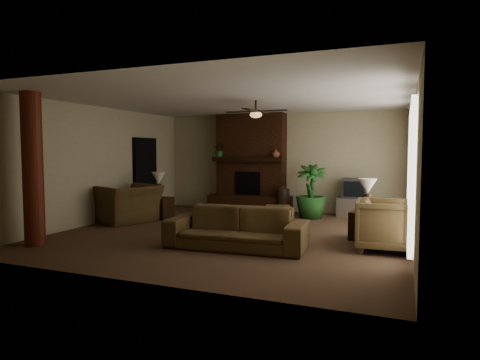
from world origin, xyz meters
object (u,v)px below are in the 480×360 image
at_px(lamp_left, 159,180).
at_px(lamp_right, 367,189).
at_px(log_column, 33,169).
at_px(floor_vase, 283,199).
at_px(tv_stand, 354,207).
at_px(ottoman, 278,214).
at_px(armchair_right, 386,223).
at_px(armchair_left, 127,197).
at_px(coffee_table, 241,215).
at_px(sofa, 236,221).
at_px(floor_plant, 311,203).
at_px(side_table_right, 364,226).
at_px(side_table_left, 161,208).

height_order(lamp_left, lamp_right, same).
distance_m(log_column, floor_vase, 6.22).
bearing_deg(tv_stand, lamp_left, -151.28).
distance_m(log_column, ottoman, 5.43).
bearing_deg(armchair_right, armchair_left, 79.90).
relative_size(log_column, coffee_table, 2.33).
xyz_separation_m(ottoman, lamp_right, (2.16, -1.25, 0.80)).
bearing_deg(coffee_table, floor_vase, 86.87).
distance_m(coffee_table, lamp_left, 2.87).
relative_size(armchair_left, coffee_table, 1.15).
xyz_separation_m(armchair_left, lamp_right, (5.62, 0.05, 0.40)).
xyz_separation_m(coffee_table, floor_vase, (0.15, 2.75, 0.06)).
bearing_deg(armchair_left, floor_vase, 146.73).
xyz_separation_m(armchair_left, floor_vase, (3.23, 2.51, -0.17)).
distance_m(sofa, floor_plant, 3.82).
height_order(coffee_table, lamp_left, lamp_left).
distance_m(armchair_left, floor_vase, 4.10).
height_order(armchair_left, floor_plant, armchair_left).
height_order(ottoman, lamp_right, lamp_right).
distance_m(side_table_right, lamp_right, 0.73).
distance_m(armchair_right, lamp_right, 1.03).
xyz_separation_m(floor_plant, lamp_left, (-3.60, -1.55, 0.61)).
bearing_deg(armchair_left, lamp_left, 166.50).
xyz_separation_m(armchair_left, side_table_right, (5.58, 0.04, -0.33)).
distance_m(armchair_left, ottoman, 3.71).
xyz_separation_m(lamp_left, side_table_right, (5.13, -0.67, -0.73)).
height_order(ottoman, side_table_left, side_table_left).
relative_size(sofa, armchair_left, 1.80).
bearing_deg(log_column, lamp_right, 26.04).
distance_m(armchair_left, tv_stand, 5.83).
bearing_deg(floor_vase, armchair_left, -142.16).
xyz_separation_m(side_table_left, lamp_right, (5.12, -0.66, 0.73)).
height_order(coffee_table, floor_plant, floor_plant).
distance_m(ottoman, lamp_right, 2.62).
relative_size(sofa, coffee_table, 2.07).
relative_size(tv_stand, side_table_right, 1.55).
bearing_deg(sofa, log_column, -165.32).
xyz_separation_m(coffee_table, tv_stand, (2.00, 3.08, -0.12)).
bearing_deg(floor_plant, side_table_right, -55.41).
height_order(tv_stand, side_table_right, side_table_right).
height_order(coffee_table, lamp_right, lamp_right).
height_order(sofa, ottoman, sofa).
height_order(log_column, armchair_left, log_column).
bearing_deg(armchair_right, ottoman, 48.26).
distance_m(armchair_right, tv_stand, 3.74).
bearing_deg(side_table_left, armchair_right, -15.00).
height_order(armchair_left, armchair_right, armchair_left).
distance_m(floor_vase, floor_plant, 0.86).
relative_size(ottoman, side_table_left, 1.09).
bearing_deg(tv_stand, side_table_left, -151.04).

